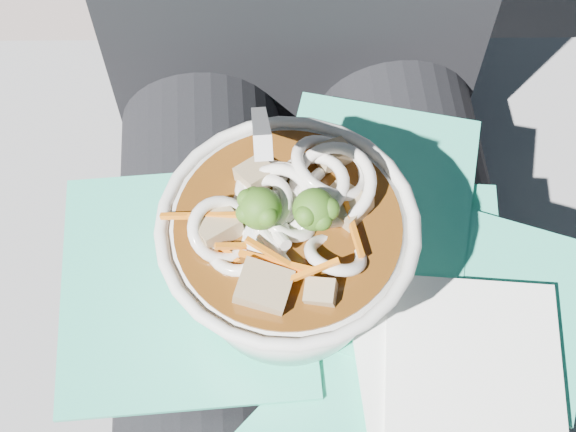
{
  "coord_description": "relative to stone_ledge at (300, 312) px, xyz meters",
  "views": [
    {
      "loc": [
        -0.05,
        -0.24,
        1.16
      ],
      "look_at": [
        -0.03,
        0.01,
        0.72
      ],
      "focal_mm": 50.0,
      "sensor_mm": 36.0,
      "label": 1
    }
  ],
  "objects": [
    {
      "name": "person_body",
      "position": [
        -0.0,
        -0.06,
        0.33
      ],
      "size": [
        0.34,
        0.94,
        1.0
      ],
      "color": "black",
      "rests_on": "ground"
    },
    {
      "name": "udon_bowl",
      "position": [
        -0.03,
        -0.14,
        0.45
      ],
      "size": [
        0.21,
        0.21,
        0.2
      ],
      "color": "white",
      "rests_on": "plastic_bag"
    },
    {
      "name": "lap",
      "position": [
        0.0,
        -0.15,
        0.3
      ],
      "size": [
        0.34,
        0.48,
        0.15
      ],
      "color": "black",
      "rests_on": "stone_ledge"
    },
    {
      "name": "stone_ledge",
      "position": [
        0.0,
        0.0,
        0.0
      ],
      "size": [
        1.03,
        0.57,
        0.45
      ],
      "primitive_type": "cube",
      "rotation": [
        0.0,
        0.0,
        -0.07
      ],
      "color": "slate",
      "rests_on": "ground"
    },
    {
      "name": "napkins",
      "position": [
        0.09,
        -0.22,
        0.39
      ],
      "size": [
        0.15,
        0.15,
        0.01
      ],
      "color": "white",
      "rests_on": "plastic_bag"
    },
    {
      "name": "plastic_bag",
      "position": [
        0.01,
        -0.14,
        0.38
      ],
      "size": [
        0.42,
        0.41,
        0.01
      ],
      "color": "#2EC19B",
      "rests_on": "lap"
    }
  ]
}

